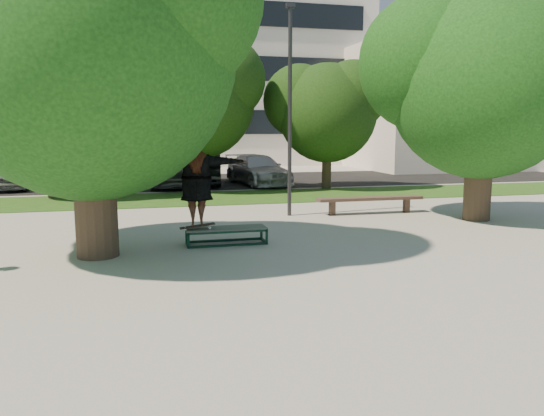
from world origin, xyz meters
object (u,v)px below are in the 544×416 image
object	(u,v)px
bench	(370,200)
car_grey	(171,171)
tree_left	(83,33)
car_silver_a	(8,174)
lamppost	(290,109)
car_silver_b	(258,170)
tree_right	(480,74)
car_dark	(203,168)
grind_box	(226,236)

from	to	relation	value
bench	car_grey	bearing A→B (deg)	121.58
tree_left	bench	distance (m)	9.49
car_silver_a	car_grey	xyz separation A→B (m)	(6.83, -0.58, 0.05)
lamppost	car_silver_b	size ratio (longest dim) A/B	1.30
tree_left	bench	size ratio (longest dim) A/B	2.13
tree_right	car_grey	size ratio (longest dim) A/B	1.31
tree_right	lamppost	size ratio (longest dim) A/B	1.07
car_dark	car_grey	xyz separation A→B (m)	(-1.50, -0.62, -0.10)
lamppost	car_silver_a	bearing A→B (deg)	135.98
bench	car_dark	bearing A→B (deg)	112.85
lamppost	bench	xyz separation A→B (m)	(2.50, -0.25, -2.72)
bench	car_silver_a	size ratio (longest dim) A/B	0.89
lamppost	car_grey	xyz separation A→B (m)	(-3.00, 8.92, -2.46)
grind_box	car_silver_b	xyz separation A→B (m)	(3.43, 12.27, 0.49)
tree_right	car_silver_a	size ratio (longest dim) A/B	1.73
tree_right	car_grey	xyz separation A→B (m)	(-7.92, 10.84, -3.40)
tree_right	grind_box	bearing A→B (deg)	-168.16
lamppost	car_dark	world-z (taller)	lamppost
grind_box	tree_left	bearing A→B (deg)	-171.11
grind_box	bench	distance (m)	5.91
grind_box	car_dark	distance (m)	13.06
bench	car_grey	world-z (taller)	car_grey
tree_left	grind_box	xyz separation A→B (m)	(2.83, 0.44, -4.23)
car_silver_a	bench	bearing A→B (deg)	-49.33
tree_right	grind_box	world-z (taller)	tree_right
bench	car_grey	distance (m)	10.70
tree_left	grind_box	distance (m)	5.11
lamppost	car_silver_a	xyz separation A→B (m)	(-9.83, 9.50, -2.51)
lamppost	car_silver_b	xyz separation A→B (m)	(0.97, 8.81, -2.47)
tree_right	lamppost	xyz separation A→B (m)	(-4.92, 1.92, -0.94)
car_silver_a	car_dark	world-z (taller)	car_dark
tree_left	car_silver_a	distance (m)	14.65
car_silver_a	car_dark	size ratio (longest dim) A/B	0.79
tree_left	car_silver_b	world-z (taller)	tree_left
bench	grind_box	bearing A→B (deg)	-146.44
car_silver_a	tree_right	bearing A→B (deg)	-48.74
car_dark	car_silver_b	size ratio (longest dim) A/B	1.01
tree_left	car_grey	distance (m)	13.56
bench	lamppost	bearing A→B (deg)	174.89
bench	car_silver_b	xyz separation A→B (m)	(-1.53, 9.06, 0.25)
tree_left	bench	world-z (taller)	tree_left
car_silver_a	car_grey	distance (m)	6.86
grind_box	car_silver_b	distance (m)	12.75
tree_right	grind_box	distance (m)	8.49
tree_left	car_silver_b	bearing A→B (deg)	63.77
lamppost	bench	size ratio (longest dim) A/B	1.83
grind_box	bench	world-z (taller)	bench
tree_right	car_silver_b	world-z (taller)	tree_right
lamppost	grind_box	xyz separation A→B (m)	(-2.46, -3.46, -2.96)
tree_right	car_silver_b	xyz separation A→B (m)	(-3.95, 10.73, -3.41)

